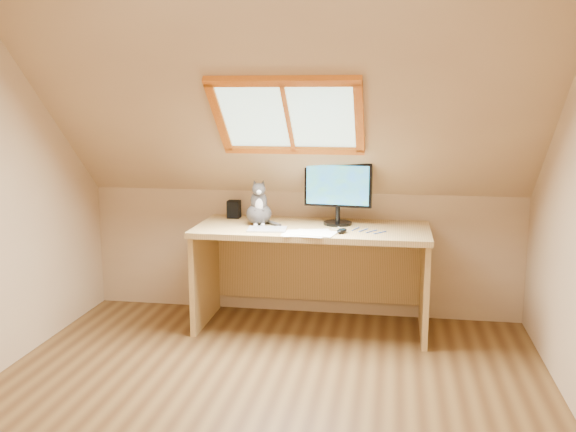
# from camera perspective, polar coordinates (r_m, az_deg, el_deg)

# --- Properties ---
(ground) EXTENTS (3.50, 3.50, 0.00)m
(ground) POSITION_cam_1_polar(r_m,az_deg,el_deg) (3.80, -2.69, -16.94)
(ground) COLOR brown
(ground) RESTS_ON ground
(room_shell) EXTENTS (3.52, 3.52, 2.41)m
(room_shell) POSITION_cam_1_polar(r_m,az_deg,el_deg) (3.29, -3.25, 4.94)
(room_shell) COLOR tan
(room_shell) RESTS_ON ground
(desk) EXTENTS (1.74, 0.76, 0.79)m
(desk) POSITION_cam_1_polar(r_m,az_deg,el_deg) (4.93, 2.25, -3.47)
(desk) COLOR tan
(desk) RESTS_ON ground
(monitor) EXTENTS (0.51, 0.22, 0.47)m
(monitor) POSITION_cam_1_polar(r_m,az_deg,el_deg) (4.85, 4.46, 2.40)
(monitor) COLOR black
(monitor) RESTS_ON desk
(cat) EXTENTS (0.24, 0.27, 0.35)m
(cat) POSITION_cam_1_polar(r_m,az_deg,el_deg) (4.86, -2.60, 0.68)
(cat) COLOR #494340
(cat) RESTS_ON desk
(desk_speaker) EXTENTS (0.10, 0.10, 0.14)m
(desk_speaker) POSITION_cam_1_polar(r_m,az_deg,el_deg) (5.16, -4.83, 0.60)
(desk_speaker) COLOR black
(desk_speaker) RESTS_ON desk
(graphics_tablet) EXTENTS (0.30, 0.22, 0.01)m
(graphics_tablet) POSITION_cam_1_polar(r_m,az_deg,el_deg) (4.68, -1.87, -1.19)
(graphics_tablet) COLOR #B2B2B7
(graphics_tablet) RESTS_ON desk
(mouse) EXTENTS (0.10, 0.13, 0.03)m
(mouse) POSITION_cam_1_polar(r_m,az_deg,el_deg) (4.58, 4.82, -1.31)
(mouse) COLOR black
(mouse) RESTS_ON desk
(papers) EXTENTS (0.35, 0.30, 0.01)m
(papers) POSITION_cam_1_polar(r_m,az_deg,el_deg) (4.55, 1.74, -1.55)
(papers) COLOR white
(papers) RESTS_ON desk
(cables) EXTENTS (0.51, 0.26, 0.01)m
(cables) POSITION_cam_1_polar(r_m,az_deg,el_deg) (4.66, 5.92, -1.31)
(cables) COLOR silver
(cables) RESTS_ON desk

